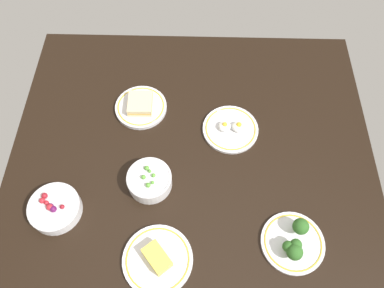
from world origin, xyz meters
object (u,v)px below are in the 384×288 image
Objects in this scene: bowl_berries at (55,208)px; plate_broccoli at (294,242)px; bowl_peas at (150,180)px; plate_eggs at (231,129)px; plate_cheese at (158,259)px; plate_sandwich at (141,106)px.

plate_broccoli is at bearing -6.65° from bowl_berries.
bowl_peas is 0.75× the size of plate_broccoli.
bowl_peas is at bearing -141.10° from plate_eggs.
plate_cheese is 35.86cm from bowl_berries.
bowl_peas reaches higher than plate_cheese.
bowl_peas is 48.12cm from plate_broccoli.
plate_sandwich is at bearing 135.93° from plate_broccoli.
bowl_peas reaches higher than plate_eggs.
plate_cheese is 1.08× the size of plate_broccoli.
plate_broccoli is (44.43, -18.47, -0.78)cm from bowl_peas.
plate_broccoli is (50.23, -48.63, 0.70)cm from plate_sandwich.
plate_cheese is at bearing -80.25° from bowl_peas.
plate_sandwich is 69.92cm from plate_broccoli.
plate_cheese is (4.18, -24.33, -1.76)cm from bowl_peas.
plate_cheese reaches higher than plate_sandwich.
plate_eggs is 43.82cm from plate_broccoli.
bowl_peas is 34.51cm from plate_eggs.
bowl_berries is (-28.65, -9.95, -0.44)cm from bowl_peas.
bowl_berries is (-73.08, 8.52, 0.34)cm from plate_broccoli.
plate_eggs is at bearing 63.79° from plate_cheese.
plate_eggs is at bearing 29.67° from bowl_berries.
bowl_berries is at bearing -160.84° from bowl_peas.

